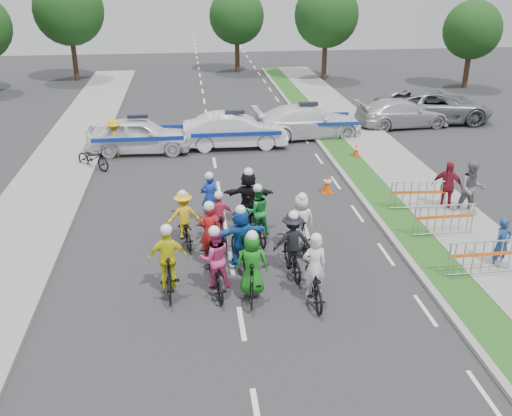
{
  "coord_description": "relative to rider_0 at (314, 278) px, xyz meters",
  "views": [
    {
      "loc": [
        -1.04,
        -11.41,
        7.97
      ],
      "look_at": [
        0.88,
        4.38,
        1.1
      ],
      "focal_mm": 40.0,
      "sensor_mm": 36.0,
      "label": 1
    }
  ],
  "objects": [
    {
      "name": "rider_7",
      "position": [
        0.19,
        2.72,
        0.1
      ],
      "size": [
        0.85,
        1.86,
        1.91
      ],
      "rotation": [
        0.0,
        0.0,
        3.25
      ],
      "color": "black",
      "rests_on": "ground"
    },
    {
      "name": "barrier_2",
      "position": [
        4.79,
        5.13,
        -0.08
      ],
      "size": [
        2.03,
        0.65,
        1.12
      ],
      "primitive_type": null,
      "rotation": [
        0.0,
        0.0,
        -0.08
      ],
      "color": "#A5A8AD",
      "rests_on": "ground"
    },
    {
      "name": "police_car_0",
      "position": [
        -5.18,
        13.14,
        0.16
      ],
      "size": [
        4.78,
        2.12,
        1.6
      ],
      "primitive_type": "imported",
      "rotation": [
        0.0,
        0.0,
        1.52
      ],
      "color": "white",
      "rests_on": "ground"
    },
    {
      "name": "spectator_0",
      "position": [
        5.58,
        1.04,
        0.12
      ],
      "size": [
        0.64,
        0.52,
        1.52
      ],
      "primitive_type": "imported",
      "rotation": [
        0.0,
        0.0,
        0.32
      ],
      "color": "navy",
      "rests_on": "ground"
    },
    {
      "name": "civilian_suv",
      "position": [
        10.22,
        16.71,
        0.21
      ],
      "size": [
        6.24,
        3.05,
        1.71
      ],
      "primitive_type": "imported",
      "rotation": [
        0.0,
        0.0,
        1.54
      ],
      "color": "slate",
      "rests_on": "ground"
    },
    {
      "name": "police_car_2",
      "position": [
        2.88,
        14.66,
        0.14
      ],
      "size": [
        5.57,
        2.68,
        1.56
      ],
      "primitive_type": "imported",
      "rotation": [
        0.0,
        0.0,
        1.66
      ],
      "color": "white",
      "rests_on": "ground"
    },
    {
      "name": "rider_12",
      "position": [
        -2.38,
        4.94,
        -0.03
      ],
      "size": [
        0.75,
        1.86,
        1.86
      ],
      "rotation": [
        0.0,
        0.0,
        3.08
      ],
      "color": "black",
      "rests_on": "ground"
    },
    {
      "name": "tree_3",
      "position": [
        -10.91,
        31.19,
        4.25
      ],
      "size": [
        4.9,
        4.9,
        7.35
      ],
      "color": "#382619",
      "rests_on": "ground"
    },
    {
      "name": "rider_4",
      "position": [
        -0.28,
        1.49,
        0.09
      ],
      "size": [
        1.08,
        1.89,
        1.9
      ],
      "rotation": [
        0.0,
        0.0,
        3.2
      ],
      "color": "black",
      "rests_on": "ground"
    },
    {
      "name": "cone_1",
      "position": [
        4.31,
        11.05,
        -0.3
      ],
      "size": [
        0.4,
        0.4,
        0.7
      ],
      "color": "#F24C0C",
      "rests_on": "ground"
    },
    {
      "name": "spectator_2",
      "position": [
        5.77,
        5.12,
        0.25
      ],
      "size": [
        1.11,
        0.95,
        1.79
      ],
      "primitive_type": "imported",
      "rotation": [
        0.0,
        0.0,
        -0.59
      ],
      "color": "maroon",
      "rests_on": "ground"
    },
    {
      "name": "rider_11",
      "position": [
        -1.14,
        4.67,
        0.21
      ],
      "size": [
        1.68,
        2.0,
        2.04
      ],
      "rotation": [
        0.0,
        0.0,
        3.01
      ],
      "color": "black",
      "rests_on": "ground"
    },
    {
      "name": "cone_0",
      "position": [
        2.11,
        7.24,
        -0.3
      ],
      "size": [
        0.4,
        0.4,
        0.7
      ],
      "color": "#F24C0C",
      "rests_on": "ground"
    },
    {
      "name": "rider_10",
      "position": [
        -3.23,
        3.68,
        0.05
      ],
      "size": [
        1.07,
        1.83,
        1.78
      ],
      "rotation": [
        0.0,
        0.0,
        3.33
      ],
      "color": "black",
      "rests_on": "ground"
    },
    {
      "name": "rider_1",
      "position": [
        -1.53,
        0.34,
        0.11
      ],
      "size": [
        0.87,
        1.89,
        1.94
      ],
      "rotation": [
        0.0,
        0.0,
        3.03
      ],
      "color": "black",
      "rests_on": "ground"
    },
    {
      "name": "civilian_sedan",
      "position": [
        8.2,
        15.98,
        0.08
      ],
      "size": [
        5.12,
        2.48,
        1.44
      ],
      "primitive_type": "imported",
      "rotation": [
        0.0,
        0.0,
        1.67
      ],
      "color": "#B9B8BE",
      "rests_on": "ground"
    },
    {
      "name": "tree_1",
      "position": [
        7.09,
        29.19,
        3.9
      ],
      "size": [
        4.55,
        4.55,
        6.82
      ],
      "color": "#382619",
      "rests_on": "ground"
    },
    {
      "name": "curb_right",
      "position": [
        3.19,
        4.19,
        -0.58
      ],
      "size": [
        0.2,
        60.0,
        0.12
      ],
      "primitive_type": "cube",
      "color": "gray",
      "rests_on": "ground"
    },
    {
      "name": "rider_9",
      "position": [
        -2.17,
        3.47,
        0.04
      ],
      "size": [
        0.95,
        1.75,
        1.78
      ],
      "rotation": [
        0.0,
        0.0,
        3.33
      ],
      "color": "black",
      "rests_on": "ground"
    },
    {
      "name": "rider_3",
      "position": [
        -3.63,
        0.82,
        0.12
      ],
      "size": [
        1.02,
        1.92,
        2.01
      ],
      "rotation": [
        0.0,
        0.0,
        3.17
      ],
      "color": "black",
      "rests_on": "ground"
    },
    {
      "name": "police_car_1",
      "position": [
        -0.82,
        13.43,
        0.15
      ],
      "size": [
        4.81,
        1.7,
        1.58
      ],
      "primitive_type": "imported",
      "rotation": [
        0.0,
        0.0,
        1.56
      ],
      "color": "white",
      "rests_on": "ground"
    },
    {
      "name": "parked_bike",
      "position": [
        -6.97,
        11.05,
        -0.17
      ],
      "size": [
        1.78,
        1.63,
        0.94
      ],
      "primitive_type": "imported",
      "rotation": [
        0.0,
        0.0,
        0.87
      ],
      "color": "black",
      "rests_on": "ground"
    },
    {
      "name": "sidewalk_left",
      "position": [
        -8.41,
        4.19,
        -0.58
      ],
      "size": [
        3.0,
        60.0,
        0.13
      ],
      "primitive_type": "cube",
      "color": "gray",
      "rests_on": "ground"
    },
    {
      "name": "tree_2",
      "position": [
        16.09,
        25.19,
        3.19
      ],
      "size": [
        3.85,
        3.85,
        5.77
      ],
      "color": "#382619",
      "rests_on": "ground"
    },
    {
      "name": "barrier_1",
      "position": [
        4.79,
        3.06,
        -0.08
      ],
      "size": [
        2.01,
        0.53,
        1.12
      ],
      "primitive_type": null,
      "rotation": [
        0.0,
        0.0,
        0.01
      ],
      "color": "#A5A8AD",
      "rests_on": "ground"
    },
    {
      "name": "rider_2",
      "position": [
        -2.44,
        0.72,
        0.08
      ],
      "size": [
        0.88,
        1.97,
        1.94
      ],
      "rotation": [
        0.0,
        0.0,
        3.26
      ],
      "color": "black",
      "rests_on": "ground"
    },
    {
      "name": "ground",
      "position": [
        -1.91,
        -0.81,
        -0.64
      ],
      "size": [
        90.0,
        90.0,
        0.0
      ],
      "primitive_type": "plane",
      "color": "#28282B",
      "rests_on": "ground"
    },
    {
      "name": "rider_0",
      "position": [
        0.0,
        0.0,
        0.0
      ],
      "size": [
        0.67,
        1.91,
        1.94
      ],
      "rotation": [
        0.0,
        0.0,
        3.14
      ],
      "color": "black",
      "rests_on": "ground"
    },
    {
      "name": "rider_6",
      "position": [
        -2.5,
        2.23,
        0.01
      ],
      "size": [
        0.77,
        1.97,
        1.99
      ],
      "rotation": [
        0.0,
        0.0,
        3.19
      ],
      "color": "black",
      "rests_on": "ground"
    },
    {
      "name": "barrier_0",
      "position": [
        4.79,
        0.57,
        -0.08
      ],
      "size": [
        2.01,
        0.53,
        1.12
      ],
      "primitive_type": null,
      "rotation": [
        0.0,
        0.0,
        0.01
      ],
      "color": "#A5A8AD",
      "rests_on": "ground"
    },
    {
      "name": "rider_8",
      "position": [
        -0.98,
        3.65,
        0.06
      ],
      "size": [
        0.89,
        1.91,
        1.88
      ],
      "rotation": [
        0.0,
        0.0,
        3.28
      ],
      "color": "black",
      "rests_on": "ground"
    },
    {
      "name": "tree_4",
      "position": [
        1.09,
        33.19,
        3.54
      ],
      "size": [
        4.2,
        4.2,
        6.3
      ],
      "color": "#382619",
      "rests_on": "ground"
    },
    {
      "name": "sidewalk_right",
      "position": [
        5.69,
        4.19,
        -0.58
      ],
      "size": [
        2.4,
        60.0,
        0.13
      ],
      "primitive_type": "cube",
      "color": "gray",
      "rests_on": "ground"
    },
    {
      "name": "spectator_1",
      "position": [
        6.44,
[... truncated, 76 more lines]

